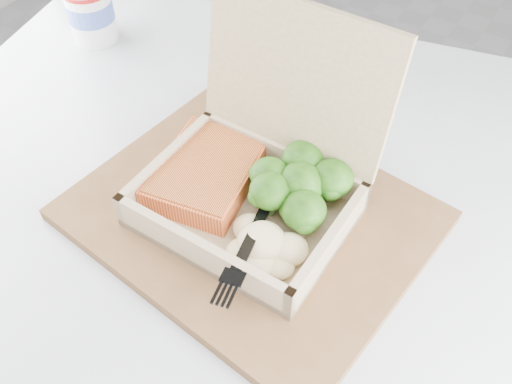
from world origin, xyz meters
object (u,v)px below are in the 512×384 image
Objects in this scene: serving_tray at (251,215)px; paper_cup at (90,11)px; takeout_container at (262,166)px; cafe_table at (218,302)px.

serving_tray is 4.19× the size of paper_cup.
serving_tray is 1.69× the size of takeout_container.
paper_cup reaches higher than cafe_table.
cafe_table is at bearing -28.81° from paper_cup.
serving_tray is 0.45m from paper_cup.
takeout_container reaches higher than cafe_table.
takeout_container is 2.49× the size of paper_cup.
serving_tray is at bearing -87.39° from takeout_container.
paper_cup is (-0.41, 0.16, -0.02)m from takeout_container.
takeout_container reaches higher than paper_cup.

